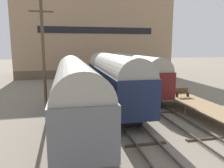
# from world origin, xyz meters

# --- Properties ---
(ground_plane) EXTENTS (200.00, 200.00, 0.00)m
(ground_plane) POSITION_xyz_m (0.00, 0.00, 0.00)
(ground_plane) COLOR slate
(track_left) EXTENTS (2.60, 60.00, 0.26)m
(track_left) POSITION_xyz_m (-4.05, 0.00, 0.14)
(track_left) COLOR #4C4742
(track_left) RESTS_ON ground
(track_middle) EXTENTS (2.60, 60.00, 0.26)m
(track_middle) POSITION_xyz_m (0.00, 0.00, 0.14)
(track_middle) COLOR #4C4742
(track_middle) RESTS_ON ground
(track_right) EXTENTS (2.60, 60.00, 0.26)m
(track_right) POSITION_xyz_m (4.05, 0.00, 0.14)
(track_right) COLOR #4C4742
(track_right) RESTS_ON ground
(train_car_navy) EXTENTS (3.11, 16.60, 5.31)m
(train_car_navy) POSITION_xyz_m (0.00, 6.66, 3.01)
(train_car_navy) COLOR black
(train_car_navy) RESTS_ON ground
(train_car_maroon) EXTENTS (3.00, 16.84, 5.02)m
(train_car_maroon) POSITION_xyz_m (4.05, 12.18, 2.85)
(train_car_maroon) COLOR black
(train_car_maroon) RESTS_ON ground
(train_car_grey) EXTENTS (3.03, 17.24, 5.07)m
(train_car_grey) POSITION_xyz_m (-4.05, 2.02, 2.87)
(train_car_grey) COLOR black
(train_car_grey) RESTS_ON ground
(station_platform) EXTENTS (2.83, 10.46, 1.06)m
(station_platform) POSITION_xyz_m (6.79, 1.91, 0.98)
(station_platform) COLOR #8C704C
(station_platform) RESTS_ON ground
(bench) EXTENTS (1.40, 0.40, 0.91)m
(bench) POSITION_xyz_m (6.66, 4.46, 1.55)
(bench) COLOR brown
(bench) RESTS_ON station_platform
(person_worker) EXTENTS (0.32, 0.32, 1.77)m
(person_worker) POSITION_xyz_m (-2.36, -3.79, 1.07)
(person_worker) COLOR #282833
(person_worker) RESTS_ON ground
(utility_pole) EXTENTS (1.80, 0.24, 9.83)m
(utility_pole) POSITION_xyz_m (-6.34, 2.90, 5.08)
(utility_pole) COLOR #473828
(utility_pole) RESTS_ON ground
(warehouse_building) EXTENTS (31.12, 13.10, 16.64)m
(warehouse_building) POSITION_xyz_m (1.57, 33.81, 8.32)
(warehouse_building) COLOR brown
(warehouse_building) RESTS_ON ground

